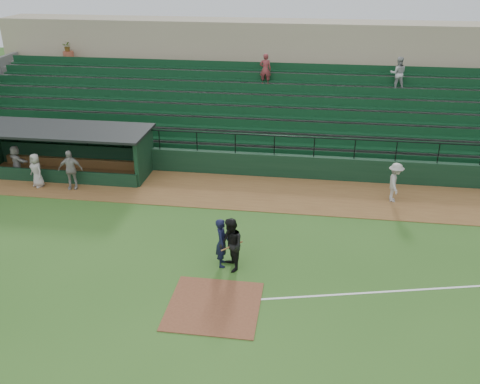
# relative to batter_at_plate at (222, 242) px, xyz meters

# --- Properties ---
(ground) EXTENTS (90.00, 90.00, 0.00)m
(ground) POSITION_rel_batter_at_plate_xyz_m (0.16, -1.51, -0.95)
(ground) COLOR #2C561C
(ground) RESTS_ON ground
(warning_track) EXTENTS (40.00, 4.00, 0.03)m
(warning_track) POSITION_rel_batter_at_plate_xyz_m (0.16, 6.49, -0.94)
(warning_track) COLOR brown
(warning_track) RESTS_ON ground
(home_plate_dirt) EXTENTS (3.00, 3.00, 0.03)m
(home_plate_dirt) POSITION_rel_batter_at_plate_xyz_m (0.16, -2.51, -0.94)
(home_plate_dirt) COLOR brown
(home_plate_dirt) RESTS_ON ground
(foul_line) EXTENTS (17.49, 4.44, 0.01)m
(foul_line) POSITION_rel_batter_at_plate_xyz_m (8.16, -0.31, -0.95)
(foul_line) COLOR white
(foul_line) RESTS_ON ground
(stadium_structure) EXTENTS (38.00, 13.08, 6.40)m
(stadium_structure) POSITION_rel_batter_at_plate_xyz_m (0.16, 14.95, 1.35)
(stadium_structure) COLOR black
(stadium_structure) RESTS_ON ground
(dugout) EXTENTS (8.90, 3.20, 2.42)m
(dugout) POSITION_rel_batter_at_plate_xyz_m (-9.59, 8.05, 0.38)
(dugout) COLOR black
(dugout) RESTS_ON ground
(batter_at_plate) EXTENTS (1.06, 0.74, 1.90)m
(batter_at_plate) POSITION_rel_batter_at_plate_xyz_m (0.00, 0.00, 0.00)
(batter_at_plate) COLOR black
(batter_at_plate) RESTS_ON ground
(umpire) EXTENTS (1.13, 1.23, 2.04)m
(umpire) POSITION_rel_batter_at_plate_xyz_m (0.37, -0.24, 0.07)
(umpire) COLOR black
(umpire) RESTS_ON ground
(runner) EXTENTS (0.74, 1.23, 1.86)m
(runner) POSITION_rel_batter_at_plate_xyz_m (6.93, 6.50, 0.01)
(runner) COLOR #A9A39E
(runner) RESTS_ON warning_track
(dugout_player_a) EXTENTS (1.23, 0.72, 1.97)m
(dugout_player_a) POSITION_rel_batter_at_plate_xyz_m (-8.45, 5.69, 0.06)
(dugout_player_a) COLOR #99958F
(dugout_player_a) RESTS_ON warning_track
(dugout_player_b) EXTENTS (0.99, 0.90, 1.70)m
(dugout_player_b) POSITION_rel_batter_at_plate_xyz_m (-10.22, 5.68, -0.07)
(dugout_player_b) COLOR #A8A29E
(dugout_player_b) RESTS_ON warning_track
(dugout_player_c) EXTENTS (1.54, 1.18, 1.63)m
(dugout_player_c) POSITION_rel_batter_at_plate_xyz_m (-11.91, 6.81, -0.11)
(dugout_player_c) COLOR #A39E98
(dugout_player_c) RESTS_ON warning_track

